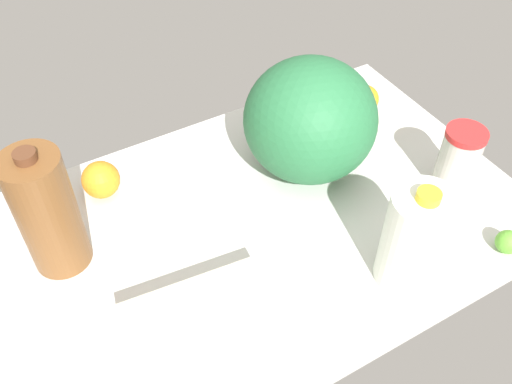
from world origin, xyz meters
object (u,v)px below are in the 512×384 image
chocolate_milk_jug (47,213)px  orange_far_back (364,99)px  tumbler_cup (458,160)px  watermelon (310,120)px  milk_jug (415,240)px  egg_carton (199,314)px  orange_by_jug (101,180)px  lime_near_front (508,242)px

chocolate_milk_jug → orange_far_back: (84.29, 8.65, -10.06)cm
chocolate_milk_jug → tumbler_cup: size_ratio=1.78×
watermelon → tumbler_cup: bearing=-41.5°
orange_far_back → milk_jug: bearing=-118.2°
egg_carton → milk_jug: bearing=-8.0°
tumbler_cup → watermelon: (-25.41, 22.48, 5.88)cm
watermelon → orange_far_back: watermelon is taller
milk_jug → egg_carton: bearing=166.0°
milk_jug → tumbler_cup: 29.78cm
orange_by_jug → milk_jug: bearing=-49.4°
lime_near_front → orange_by_jug: bearing=139.3°
chocolate_milk_jug → lime_near_front: (81.44, -44.44, -11.40)cm
chocolate_milk_jug → egg_carton: bearing=-58.3°
milk_jug → watermelon: (0.44, 36.98, 2.99)cm
milk_jug → tumbler_cup: (25.85, 14.50, -2.90)cm
chocolate_milk_jug → watermelon: size_ratio=0.97×
tumbler_cup → orange_by_jug: bearing=151.7°
tumbler_cup → watermelon: watermelon is taller
milk_jug → orange_by_jug: bearing=130.6°
tumbler_cup → watermelon: 34.43cm
milk_jug → orange_far_back: milk_jug is taller
tumbler_cup → orange_far_back: 33.34cm
chocolate_milk_jug → orange_far_back: chocolate_milk_jug is taller
orange_far_back → chocolate_milk_jug: bearing=-174.1°
chocolate_milk_jug → orange_by_jug: 21.65cm
orange_far_back → egg_carton: bearing=-150.8°
tumbler_cup → watermelon: bearing=138.5°
milk_jug → orange_by_jug: (-45.29, 52.75, -6.90)cm
chocolate_milk_jug → watermelon: 59.31cm
orange_far_back → orange_by_jug: bearing=175.8°
milk_jug → chocolate_milk_jug: 70.59cm
orange_far_back → tumbler_cup: bearing=-89.3°
tumbler_cup → watermelon: size_ratio=0.55×
milk_jug → orange_far_back: size_ratio=3.07×
milk_jug → orange_by_jug: size_ratio=2.78×
watermelon → lime_near_front: bearing=-62.5°
egg_carton → lime_near_front: (63.77, -15.81, -1.21)cm
chocolate_milk_jug → lime_near_front: size_ratio=5.73×
lime_near_front → tumbler_cup: bearing=80.8°
milk_jug → orange_by_jug: milk_jug is taller
orange_by_jug → orange_far_back: bearing=-4.2°
lime_near_front → orange_far_back: orange_far_back is taller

